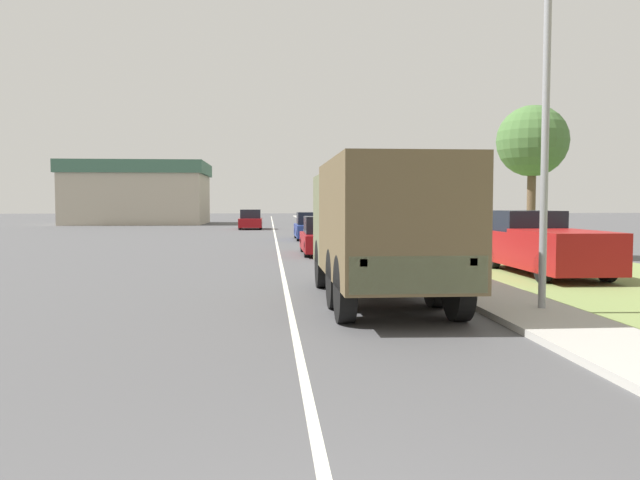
# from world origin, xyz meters

# --- Properties ---
(ground_plane) EXTENTS (180.00, 180.00, 0.00)m
(ground_plane) POSITION_xyz_m (0.00, 40.00, 0.00)
(ground_plane) COLOR #4C4C4F
(lane_centre_stripe) EXTENTS (0.12, 120.00, 0.00)m
(lane_centre_stripe) POSITION_xyz_m (0.00, 40.00, 0.00)
(lane_centre_stripe) COLOR silver
(lane_centre_stripe) RESTS_ON ground
(sidewalk_right) EXTENTS (1.80, 120.00, 0.12)m
(sidewalk_right) POSITION_xyz_m (4.50, 40.00, 0.06)
(sidewalk_right) COLOR #ADAAA3
(sidewalk_right) RESTS_ON ground
(grass_strip_right) EXTENTS (7.00, 120.00, 0.02)m
(grass_strip_right) POSITION_xyz_m (8.90, 40.00, 0.01)
(grass_strip_right) COLOR olive
(grass_strip_right) RESTS_ON ground
(military_truck) EXTENTS (2.34, 6.93, 2.94)m
(military_truck) POSITION_xyz_m (1.93, 10.59, 1.69)
(military_truck) COLOR #606647
(military_truck) RESTS_ON ground
(car_nearest_ahead) EXTENTS (1.87, 4.38, 1.57)m
(car_nearest_ahead) POSITION_xyz_m (1.90, 23.20, 0.70)
(car_nearest_ahead) COLOR maroon
(car_nearest_ahead) RESTS_ON ground
(car_second_ahead) EXTENTS (1.89, 4.76, 1.59)m
(car_second_ahead) POSITION_xyz_m (2.08, 33.80, 0.72)
(car_second_ahead) COLOR navy
(car_second_ahead) RESTS_ON ground
(car_third_ahead) EXTENTS (1.84, 4.22, 1.61)m
(car_third_ahead) POSITION_xyz_m (-1.89, 48.86, 0.72)
(car_third_ahead) COLOR maroon
(car_third_ahead) RESTS_ON ground
(pickup_truck) EXTENTS (1.99, 5.53, 1.86)m
(pickup_truck) POSITION_xyz_m (7.65, 15.42, 0.91)
(pickup_truck) COLOR maroon
(pickup_truck) RESTS_ON grass_strip_right
(lamp_post) EXTENTS (1.69, 0.24, 7.92)m
(lamp_post) POSITION_xyz_m (4.56, 8.98, 4.77)
(lamp_post) COLOR gray
(lamp_post) RESTS_ON sidewalk_right
(tree_mid_right) EXTENTS (2.68, 2.68, 5.79)m
(tree_mid_right) POSITION_xyz_m (9.56, 20.65, 4.41)
(tree_mid_right) COLOR brown
(tree_mid_right) RESTS_ON grass_strip_right
(building_distant) EXTENTS (13.86, 10.96, 6.27)m
(building_distant) POSITION_xyz_m (-13.65, 63.05, 3.17)
(building_distant) COLOR #B2A893
(building_distant) RESTS_ON ground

